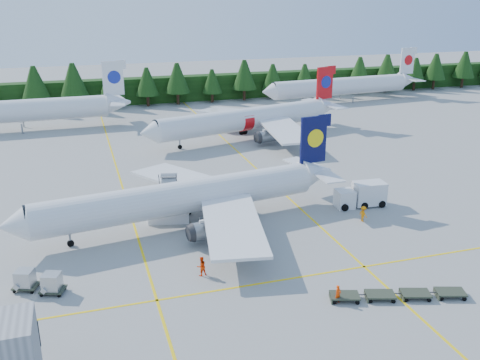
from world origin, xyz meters
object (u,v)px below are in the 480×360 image
object	(u,v)px
airstairs	(169,212)
service_truck	(360,195)
airliner_navy	(175,199)
airliner_red	(241,120)

from	to	relation	value
airstairs	service_truck	distance (m)	23.43
airliner_navy	airliner_red	distance (m)	38.91
airliner_navy	airliner_red	world-z (taller)	airliner_red
airliner_navy	airstairs	xyz separation A→B (m)	(-0.33, 2.23, -2.39)
airliner_red	airstairs	distance (m)	37.23
airliner_navy	service_truck	world-z (taller)	airliner_navy
airliner_navy	service_truck	xyz separation A→B (m)	(22.91, -0.65, -1.82)
airstairs	airliner_red	bearing A→B (deg)	71.42
airliner_navy	service_truck	bearing A→B (deg)	-9.89
service_truck	airliner_red	bearing A→B (deg)	101.23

